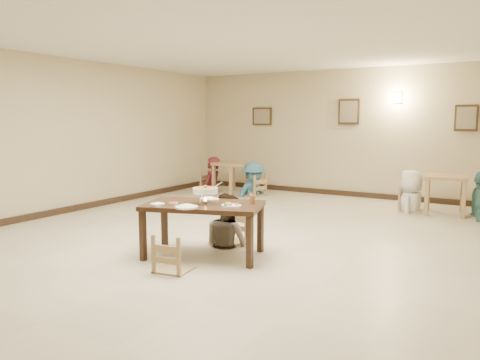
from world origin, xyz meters
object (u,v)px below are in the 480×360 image
Objects in this scene: bg_diner_a at (212,157)px; bg_chair_lr at (254,175)px; bg_diner_c at (412,170)px; drink_glass at (252,199)px; bg_chair_ll at (212,172)px; chair_far at (229,212)px; bg_chair_rl at (411,188)px; bg_diner_b at (254,162)px; bg_table_right at (446,183)px; main_diner at (227,193)px; curry_warmer at (205,191)px; chair_near at (174,235)px; bg_table_left at (232,168)px; main_table at (203,209)px.

bg_chair_lr is at bearing 81.20° from bg_diner_a.
drink_glass is at bearing -13.52° from bg_diner_c.
bg_chair_ll is at bearing -77.02° from bg_chair_lr.
chair_far is 0.92× the size of bg_chair_lr.
chair_far is 0.93× the size of bg_chair_ll.
bg_chair_rl is 3.64m from bg_diner_b.
bg_chair_lr is at bearing 179.42° from bg_table_right.
bg_diner_a is (-4.83, 0.08, 0.42)m from bg_chair_rl.
bg_diner_b reaches higher than main_diner.
bg_chair_ll is at bearing -52.97° from bg_diner_a.
chair_far is at bearing 145.51° from drink_glass.
bg_chair_lr is at bearing 84.02° from bg_chair_rl.
bg_diner_a reaches higher than curry_warmer.
bg_table_right is at bearing 93.38° from bg_diner_c.
bg_chair_rl is at bearing -72.68° from bg_diner_b.
bg_chair_lr reaches higher than bg_table_right.
drink_glass is at bearing -132.87° from bg_diner_b.
main_diner is 0.66m from curry_warmer.
bg_diner_b is (-1.90, 5.40, 0.39)m from chair_near.
curry_warmer reaches higher than chair_near.
bg_diner_c is at bearing -72.68° from bg_diner_b.
bg_diner_b is at bearing -1.49° from bg_table_left.
curry_warmer is 0.39× the size of bg_chair_rl.
bg_table_left is at bearing -89.29° from bg_diner_c.
bg_diner_c reaches higher than bg_chair_rl.
main_table is 1.04× the size of bg_diner_c.
drink_glass is 0.15× the size of bg_chair_rl.
bg_diner_c is at bearing 129.98° from bg_chair_rl.
bg_table_right is (1.81, 4.37, -0.16)m from drink_glass.
bg_diner_b is at bearing 81.20° from bg_diner_a.
bg_diner_c is (1.75, 4.66, 0.19)m from main_table.
main_table is 1.79× the size of bg_table_left.
bg_diner_a reaches higher than bg_chair_rl.
bg_chair_ll is (-3.12, 5.42, 0.06)m from chair_near.
chair_near is at bearing -16.07° from bg_diner_c.
main_table is 1.05× the size of bg_diner_b.
chair_near reaches higher than main_table.
chair_near is (0.04, -0.68, -0.20)m from main_table.
chair_far is 4.32m from bg_chair_rl.
chair_near is 2.37× the size of curry_warmer.
bg_diner_c is at bearing 51.39° from main_table.
bg_chair_lr is at bearing -48.18° from main_diner.
chair_far is at bearing 98.46° from curry_warmer.
chair_far is 4.63m from bg_table_right.
bg_diner_b is (1.22, -0.02, -0.07)m from bg_diner_a.
chair_near is at bearing -89.47° from curry_warmer.
bg_chair_ll is at bearing -68.73° from chair_near.
chair_far is 0.61× the size of main_diner.
chair_near is (0.12, -1.43, -0.03)m from chair_far.
drink_glass is 4.73m from bg_table_right.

